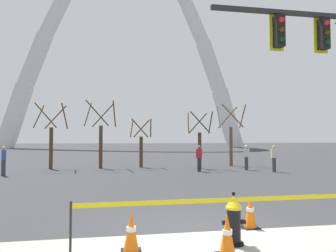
% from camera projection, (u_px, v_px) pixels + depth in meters
% --- Properties ---
extents(ground_plane, '(240.00, 240.00, 0.00)m').
position_uv_depth(ground_plane, '(200.00, 231.00, 6.49)').
color(ground_plane, '#333335').
extents(fire_hydrant, '(0.46, 0.48, 0.99)m').
position_uv_depth(fire_hydrant, '(234.00, 220.00, 5.68)').
color(fire_hydrant, black).
rests_on(fire_hydrant, ground).
extents(caution_tape_barrier, '(5.55, 0.12, 0.98)m').
position_uv_depth(caution_tape_barrier, '(228.00, 212.00, 5.42)').
color(caution_tape_barrier, '#232326').
rests_on(caution_tape_barrier, ground).
extents(traffic_cone_by_hydrant, '(0.36, 0.36, 0.73)m').
position_uv_depth(traffic_cone_by_hydrant, '(131.00, 232.00, 5.28)').
color(traffic_cone_by_hydrant, black).
rests_on(traffic_cone_by_hydrant, ground).
extents(traffic_cone_mid_sidewalk, '(0.36, 0.36, 0.73)m').
position_uv_depth(traffic_cone_mid_sidewalk, '(227.00, 235.00, 5.11)').
color(traffic_cone_mid_sidewalk, black).
rests_on(traffic_cone_mid_sidewalk, ground).
extents(traffic_cone_curb_edge, '(0.36, 0.36, 0.73)m').
position_uv_depth(traffic_cone_curb_edge, '(250.00, 212.00, 6.72)').
color(traffic_cone_curb_edge, black).
rests_on(traffic_cone_curb_edge, ground).
extents(monument_arch, '(52.07, 2.86, 46.55)m').
position_uv_depth(monument_arch, '(128.00, 54.00, 65.00)').
color(monument_arch, silver).
rests_on(monument_arch, ground).
extents(tree_far_left, '(1.99, 2.00, 4.32)m').
position_uv_depth(tree_far_left, '(51.00, 140.00, 19.69)').
color(tree_far_left, '#473323').
rests_on(tree_far_left, ground).
extents(tree_left_mid, '(2.09, 2.10, 4.54)m').
position_uv_depth(tree_left_mid, '(101.00, 138.00, 20.18)').
color(tree_left_mid, '#473323').
rests_on(tree_left_mid, ground).
extents(tree_center_left, '(1.57, 1.58, 3.38)m').
position_uv_depth(tree_center_left, '(141.00, 146.00, 20.84)').
color(tree_center_left, '#473323').
rests_on(tree_center_left, ground).
extents(tree_center_right, '(1.76, 1.77, 3.80)m').
position_uv_depth(tree_center_right, '(200.00, 143.00, 20.06)').
color(tree_center_right, '#473323').
rests_on(tree_center_right, ground).
extents(tree_right_mid, '(2.06, 2.07, 4.48)m').
position_uv_depth(tree_right_mid, '(231.00, 139.00, 21.91)').
color(tree_right_mid, brown).
rests_on(tree_right_mid, ground).
extents(pedestrian_walking_left, '(0.33, 0.39, 1.59)m').
position_uv_depth(pedestrian_walking_left, '(4.00, 161.00, 16.13)').
color(pedestrian_walking_left, '#38383D').
rests_on(pedestrian_walking_left, ground).
extents(pedestrian_standing_center, '(0.38, 0.27, 1.59)m').
position_uv_depth(pedestrian_standing_center, '(274.00, 158.00, 17.94)').
color(pedestrian_standing_center, '#38383D').
rests_on(pedestrian_standing_center, ground).
extents(pedestrian_walking_right, '(0.39, 0.33, 1.59)m').
position_uv_depth(pedestrian_walking_right, '(199.00, 158.00, 18.15)').
color(pedestrian_walking_right, '#232847').
rests_on(pedestrian_walking_right, ground).
extents(pedestrian_near_trees, '(0.39, 0.37, 1.59)m').
position_uv_depth(pedestrian_near_trees, '(246.00, 157.00, 18.97)').
color(pedestrian_near_trees, '#38383D').
rests_on(pedestrian_near_trees, ground).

